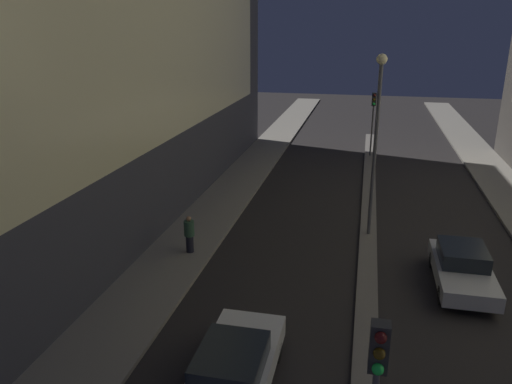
# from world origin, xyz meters

# --- Properties ---
(median_strip) EXTENTS (0.75, 38.64, 0.13)m
(median_strip) POSITION_xyz_m (0.00, 20.32, 0.06)
(median_strip) COLOR #66605B
(median_strip) RESTS_ON ground
(traffic_light_mid) EXTENTS (0.32, 0.42, 4.51)m
(traffic_light_mid) POSITION_xyz_m (0.00, 32.06, 3.44)
(traffic_light_mid) COLOR #4C4C51
(traffic_light_mid) RESTS_ON median_strip
(street_lamp) EXTENTS (0.45, 0.45, 7.94)m
(street_lamp) POSITION_xyz_m (0.00, 17.46, 5.16)
(street_lamp) COLOR #4C4C51
(street_lamp) RESTS_ON median_strip
(car_left_lane) EXTENTS (1.92, 4.70, 1.52)m
(car_left_lane) POSITION_xyz_m (-3.36, 6.20, 0.77)
(car_left_lane) COLOR silver
(car_left_lane) RESTS_ON ground
(car_right_lane) EXTENTS (1.91, 4.44, 1.46)m
(car_right_lane) POSITION_xyz_m (3.36, 13.52, 0.74)
(car_right_lane) COLOR #B2B2B7
(car_right_lane) RESTS_ON ground
(pedestrian_on_left_sidewalk) EXTENTS (0.42, 0.42, 1.59)m
(pedestrian_on_left_sidewalk) POSITION_xyz_m (-7.28, 13.80, 0.97)
(pedestrian_on_left_sidewalk) COLOR black
(pedestrian_on_left_sidewalk) RESTS_ON sidewalk_left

